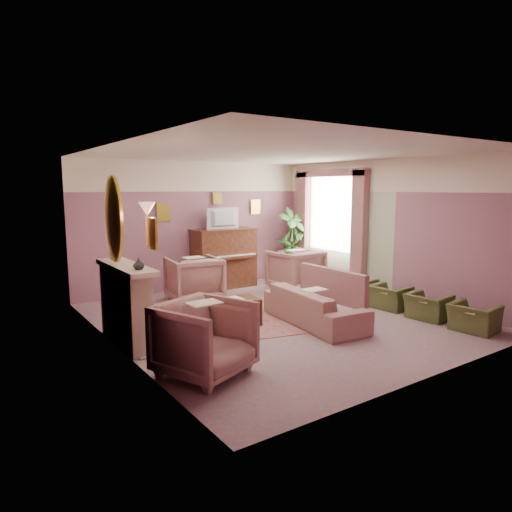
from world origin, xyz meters
TOP-DOWN VIEW (x-y plane):
  - floor at (0.00, 0.00)m, footprint 5.50×6.00m
  - ceiling at (0.00, 0.00)m, footprint 5.50×6.00m
  - wall_back at (0.00, 3.00)m, footprint 5.50×0.02m
  - wall_front at (0.00, -3.00)m, footprint 5.50×0.02m
  - wall_left at (-2.75, 0.00)m, footprint 0.02×6.00m
  - wall_right at (2.75, 0.00)m, footprint 0.02×6.00m
  - picture_rail_band at (0.00, 2.99)m, footprint 5.50×0.01m
  - stripe_panel at (2.73, 1.30)m, footprint 0.01×3.00m
  - fireplace_surround at (-2.59, 0.20)m, footprint 0.30×1.40m
  - fireplace_inset at (-2.49, 0.20)m, footprint 0.18×0.72m
  - fire_ember at (-2.45, 0.20)m, footprint 0.06×0.54m
  - mantel_shelf at (-2.56, 0.20)m, footprint 0.40×1.55m
  - hearth at (-2.39, 0.20)m, footprint 0.55×1.50m
  - mirror_frame at (-2.70, 0.20)m, footprint 0.04×0.72m
  - mirror_glass at (-2.67, 0.20)m, footprint 0.01×0.60m
  - sconce_shade at (-2.62, -0.85)m, footprint 0.20×0.20m
  - piano at (0.50, 2.68)m, footprint 1.40×0.60m
  - piano_keyshelf at (0.50, 2.33)m, footprint 1.30×0.12m
  - piano_keys at (0.50, 2.33)m, footprint 1.20×0.08m
  - piano_top at (0.50, 2.68)m, footprint 1.45×0.65m
  - television at (0.50, 2.63)m, footprint 0.80×0.12m
  - print_back_left at (-0.80, 2.96)m, footprint 0.30×0.03m
  - print_back_right at (1.55, 2.96)m, footprint 0.26×0.03m
  - print_back_mid at (0.50, 2.96)m, footprint 0.22×0.03m
  - print_left_wall at (-2.71, -1.20)m, footprint 0.03×0.28m
  - window_blind at (2.70, 1.55)m, footprint 0.03×1.40m
  - curtain_left at (2.62, 0.63)m, footprint 0.16×0.34m
  - curtain_right at (2.62, 2.47)m, footprint 0.16×0.34m
  - pelmet at (2.62, 1.55)m, footprint 0.16×2.20m
  - mantel_plant at (-2.55, 0.75)m, footprint 0.16×0.16m
  - mantel_vase at (-2.55, -0.30)m, footprint 0.16×0.16m
  - area_rug at (-0.84, 0.16)m, footprint 2.86×2.36m
  - coffee_table at (-0.96, 0.08)m, footprint 1.06×0.63m
  - table_paper at (-0.91, 0.08)m, footprint 0.35×0.28m
  - sofa at (0.30, -0.59)m, footprint 0.67×2.02m
  - sofa_throw at (0.70, -0.59)m, footprint 0.10×1.53m
  - floral_armchair_left at (-0.68, 1.84)m, footprint 0.96×0.96m
  - floral_armchair_right at (1.63, 1.53)m, footprint 0.96×0.96m
  - floral_armchair_front at (-2.18, -1.43)m, footprint 0.96×0.96m
  - olive_chair_a at (2.08, -2.31)m, footprint 0.47×0.67m
  - olive_chair_b at (2.08, -1.49)m, footprint 0.47×0.67m
  - olive_chair_c at (2.08, -0.67)m, footprint 0.47×0.67m
  - olive_chair_d at (2.08, 0.15)m, footprint 0.47×0.67m
  - side_table at (2.30, 2.64)m, footprint 0.52×0.52m
  - side_plant_big at (2.30, 2.64)m, footprint 0.30×0.30m
  - side_plant_small at (2.42, 2.54)m, footprint 0.16×0.16m
  - palm_pot at (2.27, 2.44)m, footprint 0.34×0.34m
  - palm_plant at (2.27, 2.44)m, footprint 0.76×0.76m

SIDE VIEW (x-z plane):
  - floor at x=0.00m, z-range -0.01..0.01m
  - area_rug at x=-0.84m, z-range 0.00..0.01m
  - hearth at x=-2.39m, z-range 0.00..0.02m
  - palm_pot at x=2.27m, z-range 0.00..0.34m
  - fire_ember at x=-2.45m, z-range 0.17..0.27m
  - coffee_table at x=-0.96m, z-range 0.00..0.45m
  - olive_chair_a at x=2.08m, z-range 0.00..0.58m
  - olive_chair_b at x=2.08m, z-range 0.00..0.58m
  - olive_chair_c at x=2.08m, z-range 0.00..0.58m
  - olive_chair_d at x=2.08m, z-range 0.00..0.58m
  - side_table at x=2.30m, z-range 0.00..0.70m
  - fireplace_inset at x=-2.49m, z-range 0.06..0.74m
  - sofa at x=0.30m, z-range 0.00..0.82m
  - table_paper at x=-0.91m, z-range 0.45..0.46m
  - floral_armchair_left at x=-0.68m, z-range 0.00..1.00m
  - floral_armchair_right at x=1.63m, z-range 0.00..1.00m
  - floral_armchair_front at x=-2.18m, z-range 0.00..1.00m
  - fireplace_surround at x=-2.59m, z-range 0.00..1.10m
  - sofa_throw at x=0.70m, z-range 0.32..0.88m
  - piano at x=0.50m, z-range 0.00..1.30m
  - piano_keyshelf at x=0.50m, z-range 0.69..0.75m
  - piano_keys at x=0.50m, z-range 0.75..0.77m
  - side_plant_small at x=2.42m, z-range 0.70..0.98m
  - side_plant_big at x=2.30m, z-range 0.70..1.04m
  - palm_plant at x=2.27m, z-range 0.34..1.78m
  - stripe_panel at x=2.73m, z-range 0.00..2.15m
  - mantel_shelf at x=-2.56m, z-range 1.09..1.16m
  - mantel_vase at x=-2.55m, z-range 1.15..1.31m
  - mantel_plant at x=-2.55m, z-range 1.15..1.43m
  - curtain_left at x=2.62m, z-range 0.00..2.60m
  - curtain_right at x=2.62m, z-range 0.00..2.60m
  - piano_top at x=0.50m, z-range 1.29..1.33m
  - wall_back at x=0.00m, z-range 0.00..2.80m
  - wall_front at x=0.00m, z-range 0.00..2.80m
  - wall_left at x=-2.75m, z-range 0.00..2.80m
  - wall_right at x=2.75m, z-range 0.00..2.80m
  - television at x=0.50m, z-range 1.36..1.84m
  - window_blind at x=2.70m, z-range 0.80..2.60m
  - print_back_left at x=-0.80m, z-range 1.53..1.91m
  - print_left_wall at x=-2.71m, z-range 1.54..1.90m
  - print_back_right at x=1.55m, z-range 1.61..1.95m
  - mirror_frame at x=-2.70m, z-range 1.20..2.40m
  - mirror_glass at x=-2.67m, z-range 1.27..2.33m
  - sconce_shade at x=-2.62m, z-range 1.90..2.06m
  - print_back_mid at x=0.50m, z-range 1.87..2.13m
  - picture_rail_band at x=0.00m, z-range 2.15..2.80m
  - pelmet at x=2.62m, z-range 2.48..2.64m
  - ceiling at x=0.00m, z-range 2.79..2.80m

